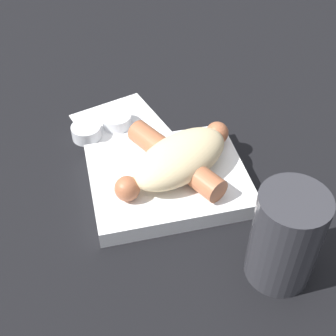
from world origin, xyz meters
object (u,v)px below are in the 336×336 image
Objects in this scene: food_tray at (168,180)px; drink_glass at (285,237)px; condiment_cup_near at (117,121)px; sausage at (175,159)px; condiment_cup_far at (87,132)px; bread_roll at (180,157)px.

drink_glass reaches higher than food_tray.
food_tray is 4.61× the size of condiment_cup_near.
food_tray is 0.03m from sausage.
sausage is at bearing 131.70° from condiment_cup_far.
condiment_cup_near and condiment_cup_far have the same top height.
condiment_cup_far is at bearing -48.30° from sausage.
drink_glass is at bearing 119.71° from food_tray.
food_tray is 0.20m from drink_glass.
food_tray is at bearing 6.59° from bread_roll.
bread_roll reaches higher than condiment_cup_near.
sausage is 0.17m from condiment_cup_far.
bread_roll is 3.66× the size of condiment_cup_far.
bread_roll is (-0.02, -0.00, 0.04)m from food_tray.
condiment_cup_far is (0.11, -0.13, -0.03)m from sausage.
food_tray is 0.16m from condiment_cup_near.
condiment_cup_far is (0.10, -0.14, -0.00)m from food_tray.
sausage reaches higher than condiment_cup_far.
condiment_cup_far is (0.12, -0.13, -0.04)m from bread_roll.
condiment_cup_near is (0.06, -0.14, -0.03)m from sausage.
sausage is 3.87× the size of condiment_cup_near.
bread_roll is 0.95× the size of sausage.
sausage is 1.42× the size of drink_glass.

